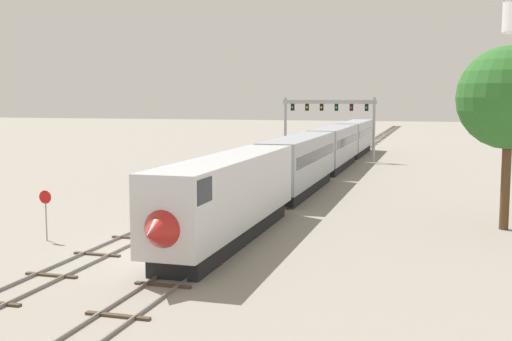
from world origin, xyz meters
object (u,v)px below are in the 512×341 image
at_px(signal_gantry, 329,114).
at_px(stop_sign, 46,208).
at_px(passenger_train, 321,153).
at_px(trackside_tree_left, 509,98).

distance_m(signal_gantry, stop_sign, 50.90).
height_order(passenger_train, stop_sign, passenger_train).
height_order(signal_gantry, stop_sign, signal_gantry).
bearing_deg(stop_sign, signal_gantry, 81.21).
relative_size(signal_gantry, trackside_tree_left, 1.08).
distance_m(stop_sign, trackside_tree_left, 28.04).
height_order(stop_sign, trackside_tree_left, trackside_tree_left).
bearing_deg(trackside_tree_left, signal_gantry, 113.83).
bearing_deg(trackside_tree_left, stop_sign, -157.50).
height_order(passenger_train, signal_gantry, signal_gantry).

